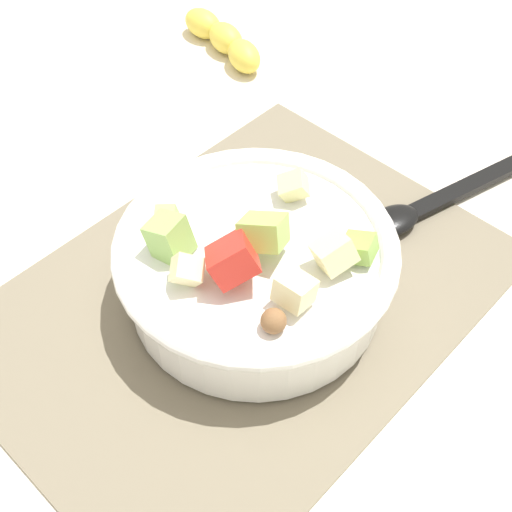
{
  "coord_description": "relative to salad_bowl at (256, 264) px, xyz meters",
  "views": [
    {
      "loc": [
        -0.26,
        -0.26,
        0.49
      ],
      "look_at": [
        0.01,
        -0.01,
        0.06
      ],
      "focal_mm": 47.84,
      "sensor_mm": 36.0,
      "label": 1
    }
  ],
  "objects": [
    {
      "name": "salad_bowl",
      "position": [
        0.0,
        0.0,
        0.0
      ],
      "size": [
        0.24,
        0.24,
        0.11
      ],
      "color": "white",
      "rests_on": "placemat"
    },
    {
      "name": "banana_whole",
      "position": [
        0.26,
        0.3,
        -0.03
      ],
      "size": [
        0.06,
        0.15,
        0.04
      ],
      "color": "yellow",
      "rests_on": "ground_plane"
    },
    {
      "name": "ground_plane",
      "position": [
        -0.01,
        0.01,
        -0.05
      ],
      "size": [
        2.4,
        2.4,
        0.0
      ],
      "primitive_type": "plane",
      "color": "silver"
    },
    {
      "name": "serving_spoon",
      "position": [
        0.2,
        -0.05,
        -0.03
      ],
      "size": [
        0.24,
        0.09,
        0.01
      ],
      "color": "black",
      "rests_on": "placemat"
    },
    {
      "name": "placemat",
      "position": [
        -0.01,
        0.01,
        -0.04
      ],
      "size": [
        0.46,
        0.34,
        0.01
      ],
      "primitive_type": "cube",
      "color": "#756B56",
      "rests_on": "ground_plane"
    }
  ]
}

